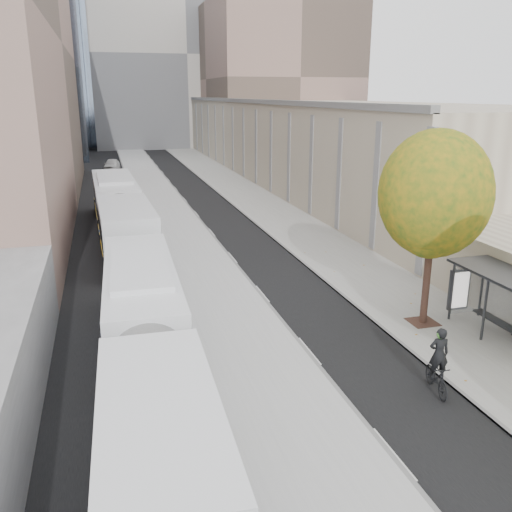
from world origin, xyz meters
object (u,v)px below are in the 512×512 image
object	(u,v)px
bus_shelter	(509,284)
bus_far	(119,210)
bus_near	(147,347)
cyclist	(437,369)
distant_car	(112,165)

from	to	relation	value
bus_shelter	bus_far	distance (m)	23.55
bus_shelter	bus_near	xyz separation A→B (m)	(-13.07, -0.32, -0.62)
bus_shelter	cyclist	world-z (taller)	bus_shelter
bus_near	cyclist	xyz separation A→B (m)	(8.50, -2.30, -0.77)
bus_shelter	distant_car	size ratio (longest dim) A/B	1.09
bus_near	bus_far	size ratio (longest dim) A/B	0.91
bus_near	bus_far	distance (m)	19.85
bus_near	cyclist	bearing A→B (deg)	-13.54
cyclist	distant_car	xyz separation A→B (m)	(-8.38, 55.00, -0.11)
cyclist	distant_car	world-z (taller)	cyclist
bus_near	cyclist	world-z (taller)	bus_near
bus_shelter	bus_far	world-z (taller)	bus_far
bus_near	cyclist	size ratio (longest dim) A/B	8.07
bus_shelter	bus_far	xyz separation A→B (m)	(-13.16, 19.53, -0.46)
bus_near	distant_car	distance (m)	52.70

